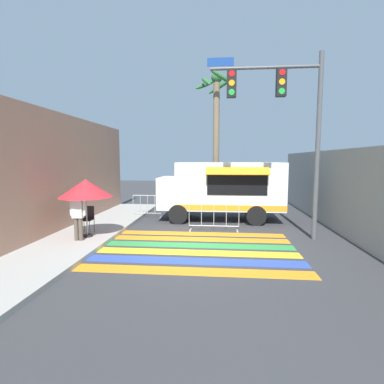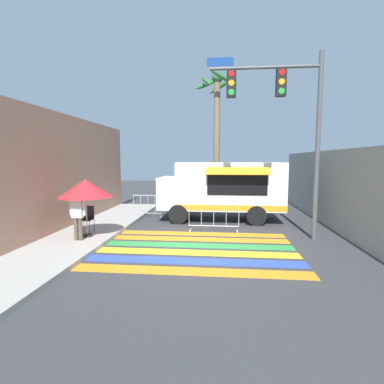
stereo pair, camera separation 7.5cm
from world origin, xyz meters
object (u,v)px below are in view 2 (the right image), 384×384
traffic_signal_pole (283,109)px  patio_umbrella (86,188)px  barricade_side (148,207)px  palm_tree (217,118)px  vendor_person (78,213)px  barricade_front (214,217)px  food_truck (220,187)px  folding_chair (88,217)px

traffic_signal_pole → patio_umbrella: bearing=-172.3°
barricade_side → palm_tree: 6.42m
patio_umbrella → palm_tree: size_ratio=0.26×
vendor_person → traffic_signal_pole: bearing=4.6°
vendor_person → palm_tree: bearing=54.2°
barricade_front → patio_umbrella: bearing=-157.0°
patio_umbrella → barricade_side: patio_umbrella is taller
barricade_side → barricade_front: bearing=-37.7°
food_truck → palm_tree: 5.00m
food_truck → vendor_person: bearing=-135.6°
palm_tree → barricade_front: bearing=-90.0°
food_truck → patio_umbrella: food_truck is taller
traffic_signal_pole → barricade_side: traffic_signal_pole is taller
food_truck → folding_chair: bearing=-143.6°
food_truck → barricade_front: bearing=-96.0°
traffic_signal_pole → vendor_person: traffic_signal_pole is taller
traffic_signal_pole → vendor_person: (-6.66, -1.40, -3.42)m
folding_chair → barricade_side: (1.25, 3.82, -0.21)m
patio_umbrella → barricade_front: size_ratio=1.01×
barricade_front → barricade_side: (-3.24, 2.50, -0.02)m
vendor_person → palm_tree: size_ratio=0.21×
barricade_side → palm_tree: bearing=44.3°
traffic_signal_pole → palm_tree: palm_tree is taller
barricade_front → palm_tree: bearing=90.0°
patio_umbrella → barricade_side: size_ratio=1.36×
patio_umbrella → palm_tree: (4.29, 7.48, 3.28)m
traffic_signal_pole → patio_umbrella: (-6.60, -0.89, -2.67)m
vendor_person → palm_tree: (4.34, 7.98, 4.04)m
folding_chair → barricade_front: (4.49, 1.32, -0.20)m
barricade_front → barricade_side: size_ratio=1.35×
vendor_person → barricade_front: (4.35, 2.33, -0.51)m
folding_chair → vendor_person: size_ratio=0.61×
traffic_signal_pole → palm_tree: (-2.32, 6.59, 0.61)m
palm_tree → folding_chair: bearing=-122.7°
folding_chair → palm_tree: bearing=43.8°
food_truck → palm_tree: palm_tree is taller
folding_chair → vendor_person: bearing=-95.3°
barricade_side → traffic_signal_pole: bearing=-31.7°
barricade_side → food_truck: bearing=-5.7°
vendor_person → patio_umbrella: bearing=76.2°
traffic_signal_pole → barricade_front: (-2.32, 0.93, -3.93)m
patio_umbrella → barricade_front: patio_umbrella is taller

